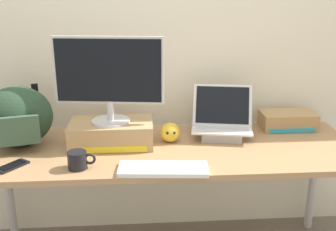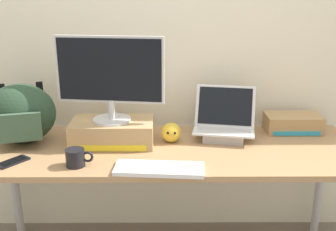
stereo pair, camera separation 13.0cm
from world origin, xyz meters
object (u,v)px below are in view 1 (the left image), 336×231
(external_keyboard, at_px, (163,169))
(coffee_mug, at_px, (78,160))
(open_laptop, at_px, (222,127))
(cell_phone, at_px, (12,166))
(plush_toy, at_px, (170,132))
(toner_box_cyan, at_px, (287,120))
(messenger_backpack, at_px, (17,117))
(toner_box_yellow, at_px, (111,133))
(desktop_monitor, at_px, (109,77))

(external_keyboard, bearing_deg, coffee_mug, 176.61)
(open_laptop, xyz_separation_m, cell_phone, (-1.08, -0.33, -0.05))
(plush_toy, height_order, toner_box_cyan, plush_toy)
(cell_phone, bearing_deg, plush_toy, 57.50)
(messenger_backpack, distance_m, cell_phone, 0.31)
(messenger_backpack, height_order, coffee_mug, messenger_backpack)
(cell_phone, distance_m, plush_toy, 0.83)
(open_laptop, relative_size, external_keyboard, 0.87)
(messenger_backpack, bearing_deg, coffee_mug, -54.42)
(toner_box_yellow, bearing_deg, external_keyboard, -53.00)
(desktop_monitor, xyz_separation_m, plush_toy, (0.32, 0.02, -0.32))
(messenger_backpack, relative_size, cell_phone, 2.51)
(messenger_backpack, relative_size, toner_box_cyan, 1.29)
(external_keyboard, distance_m, toner_box_cyan, 0.95)
(external_keyboard, xyz_separation_m, toner_box_cyan, (0.78, 0.53, 0.04))
(coffee_mug, bearing_deg, toner_box_yellow, 63.94)
(coffee_mug, bearing_deg, plush_toy, 33.98)
(toner_box_yellow, distance_m, cell_phone, 0.53)
(toner_box_yellow, distance_m, coffee_mug, 0.32)
(messenger_backpack, relative_size, coffee_mug, 3.11)
(coffee_mug, relative_size, plush_toy, 1.23)
(plush_toy, distance_m, toner_box_cyan, 0.74)
(external_keyboard, xyz_separation_m, plush_toy, (0.06, 0.37, 0.04))
(messenger_backpack, bearing_deg, toner_box_cyan, -7.27)
(messenger_backpack, bearing_deg, cell_phone, -96.90)
(coffee_mug, bearing_deg, messenger_backpack, 139.37)
(messenger_backpack, xyz_separation_m, cell_phone, (0.03, -0.26, -0.16))
(coffee_mug, xyz_separation_m, toner_box_cyan, (1.18, 0.48, 0.01))
(open_laptop, bearing_deg, toner_box_cyan, 24.37)
(toner_box_yellow, relative_size, coffee_mug, 3.33)
(external_keyboard, xyz_separation_m, cell_phone, (-0.72, 0.09, -0.01))
(messenger_backpack, height_order, cell_phone, messenger_backpack)
(desktop_monitor, distance_m, coffee_mug, 0.46)
(open_laptop, bearing_deg, coffee_mug, -143.82)
(open_laptop, distance_m, external_keyboard, 0.56)
(external_keyboard, height_order, coffee_mug, coffee_mug)
(open_laptop, relative_size, cell_phone, 2.27)
(toner_box_yellow, distance_m, external_keyboard, 0.43)
(desktop_monitor, distance_m, open_laptop, 0.70)
(cell_phone, height_order, plush_toy, plush_toy)
(cell_phone, distance_m, toner_box_cyan, 1.56)
(open_laptop, height_order, coffee_mug, open_laptop)
(external_keyboard, bearing_deg, toner_box_yellow, 131.51)
(cell_phone, bearing_deg, external_keyboard, 30.82)
(toner_box_yellow, bearing_deg, plush_toy, 3.96)
(desktop_monitor, bearing_deg, coffee_mug, -109.00)
(toner_box_cyan, bearing_deg, plush_toy, -167.09)
(external_keyboard, bearing_deg, desktop_monitor, 131.63)
(open_laptop, xyz_separation_m, coffee_mug, (-0.76, -0.37, -0.02))
(messenger_backpack, distance_m, coffee_mug, 0.48)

